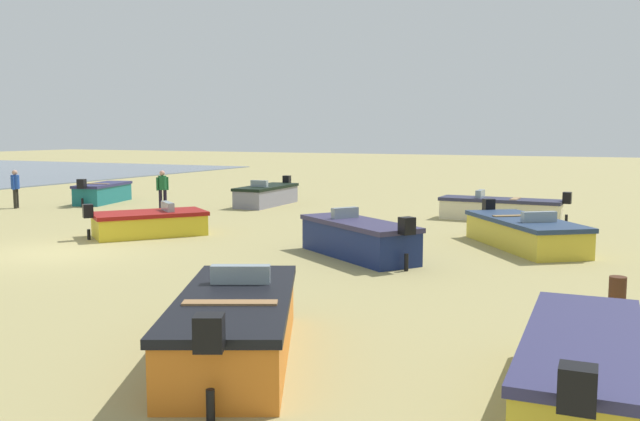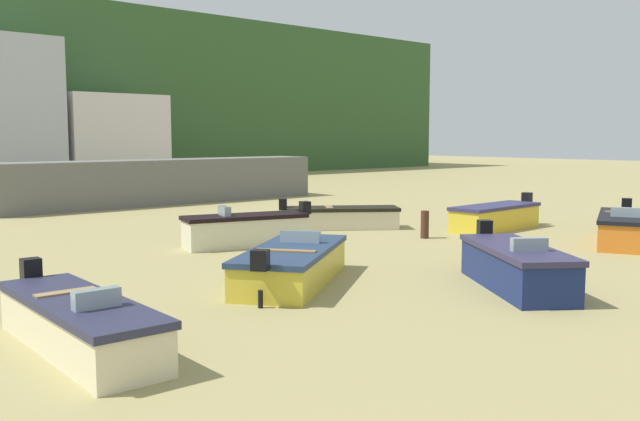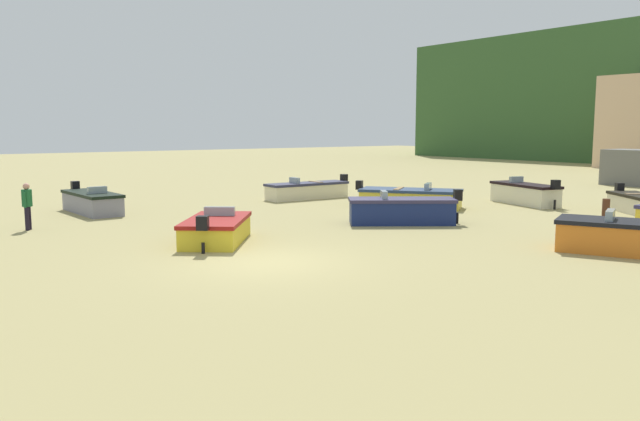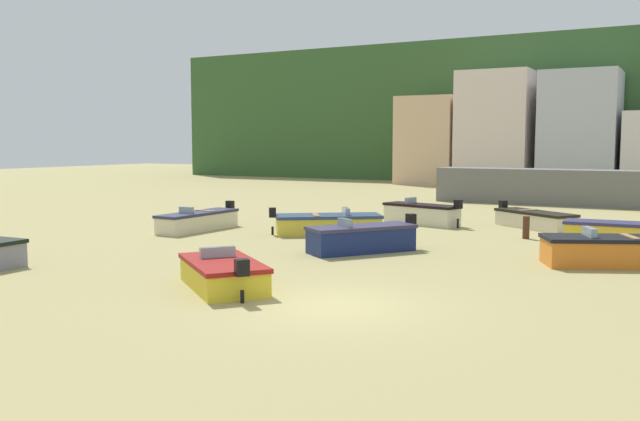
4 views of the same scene
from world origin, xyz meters
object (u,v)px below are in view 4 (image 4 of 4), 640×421
at_px(boat_yellow_4, 622,234).
at_px(boat_cream_6, 198,221).
at_px(boat_orange_7, 613,251).
at_px(boat_yellow_10, 328,224).
at_px(boat_cream_2, 535,220).
at_px(mooring_post_near_water, 526,228).
at_px(boat_yellow_1, 223,274).
at_px(boat_cream_8, 422,214).
at_px(boat_navy_0, 362,238).

height_order(boat_yellow_4, boat_cream_6, boat_yellow_4).
height_order(boat_orange_7, boat_yellow_10, boat_orange_7).
relative_size(boat_cream_2, mooring_post_near_water, 4.48).
bearing_deg(boat_yellow_10, boat_yellow_1, -22.12).
xyz_separation_m(boat_cream_6, boat_orange_7, (16.89, -0.68, 0.05)).
relative_size(boat_cream_2, boat_cream_8, 0.99).
height_order(boat_yellow_1, boat_yellow_4, boat_yellow_4).
bearing_deg(boat_yellow_1, boat_yellow_4, 5.93).
relative_size(boat_cream_8, mooring_post_near_water, 4.50).
distance_m(boat_cream_2, boat_orange_7, 9.37).
distance_m(boat_cream_2, mooring_post_near_water, 3.56).
bearing_deg(boat_cream_6, mooring_post_near_water, -160.73).
bearing_deg(boat_orange_7, boat_yellow_4, -22.94).
xyz_separation_m(boat_navy_0, boat_yellow_1, (-0.62, -7.23, -0.10)).
relative_size(boat_cream_6, boat_orange_7, 1.03).
relative_size(boat_yellow_4, boat_yellow_10, 0.95).
distance_m(boat_yellow_4, boat_yellow_10, 11.39).
bearing_deg(boat_yellow_4, boat_yellow_1, 144.99).
relative_size(boat_yellow_4, mooring_post_near_water, 4.79).
distance_m(boat_cream_6, mooring_post_near_water, 13.83).
height_order(boat_cream_6, boat_yellow_10, boat_yellow_10).
bearing_deg(boat_yellow_10, boat_navy_0, 6.13).
relative_size(boat_yellow_4, boat_orange_7, 0.96).
distance_m(boat_yellow_4, mooring_post_near_water, 3.55).
height_order(boat_cream_6, boat_orange_7, boat_orange_7).
distance_m(boat_yellow_10, mooring_post_near_water, 8.03).
xyz_separation_m(boat_cream_6, boat_yellow_10, (5.56, 1.65, 0.00)).
xyz_separation_m(boat_navy_0, mooring_post_near_water, (4.32, 6.21, -0.03)).
bearing_deg(boat_cream_8, boat_yellow_10, 171.13).
xyz_separation_m(boat_yellow_1, boat_cream_2, (4.54, 16.98, 0.01)).
bearing_deg(boat_orange_7, mooring_post_near_water, 12.17).
distance_m(boat_orange_7, boat_cream_8, 11.68).
relative_size(boat_navy_0, boat_cream_8, 0.96).
relative_size(boat_yellow_4, boat_cream_6, 0.94).
bearing_deg(boat_cream_2, boat_navy_0, 13.81).
height_order(boat_cream_2, boat_cream_8, boat_cream_8).
bearing_deg(boat_navy_0, mooring_post_near_water, -89.49).
bearing_deg(mooring_post_near_water, boat_navy_0, -124.80).
xyz_separation_m(boat_orange_7, boat_cream_8, (-9.05, 7.39, 0.02)).
distance_m(boat_cream_2, boat_cream_6, 14.95).
bearing_deg(boat_cream_6, boat_orange_7, 179.26).
distance_m(boat_yellow_1, boat_orange_7, 12.16).
relative_size(boat_yellow_1, boat_orange_7, 0.82).
bearing_deg(boat_cream_2, boat_cream_8, -42.41).
bearing_deg(boat_cream_2, mooring_post_near_water, 42.08).
xyz_separation_m(boat_navy_0, boat_yellow_10, (-3.30, 3.65, -0.06)).
xyz_separation_m(boat_yellow_1, boat_orange_7, (8.64, 8.56, 0.09)).
bearing_deg(boat_yellow_4, boat_orange_7, 179.86).
bearing_deg(boat_yellow_10, boat_cream_6, -109.46).
bearing_deg(boat_yellow_10, boat_orange_7, 42.44).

